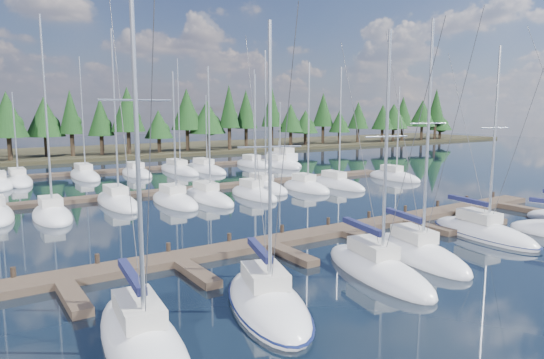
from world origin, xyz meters
TOP-DOWN VIEW (x-y plane):
  - ground at (0.00, 30.00)m, footprint 260.00×260.00m
  - far_shore at (0.00, 90.00)m, footprint 220.00×30.00m
  - main_dock at (0.00, 17.36)m, footprint 44.00×6.13m
  - back_docks at (0.00, 49.58)m, footprint 50.00×21.80m
  - front_sailboat_0 at (-16.78, 9.26)m, footprint 3.55×9.44m
  - front_sailboat_1 at (-11.08, 9.76)m, footprint 5.42×8.87m
  - front_sailboat_2 at (-3.95, 10.30)m, footprint 4.35×9.13m
  - front_sailboat_3 at (0.09, 11.05)m, footprint 4.33×8.68m
  - front_sailboat_4 at (7.65, 11.88)m, footprint 4.12×9.06m
  - back_sailboat_rows at (0.23, 45.20)m, footprint 45.44×32.93m
  - motor_yacht_right at (20.53, 54.85)m, footprint 3.35×9.11m
  - tree_line at (-2.93, 80.17)m, footprint 184.21×12.15m

SIDE VIEW (x-z plane):
  - ground at x=0.00m, z-range 0.00..0.00m
  - back_docks at x=0.00m, z-range 0.00..0.40m
  - main_dock at x=0.00m, z-range -0.25..0.65m
  - back_sailboat_rows at x=0.23m, z-range -7.91..8.44m
  - front_sailboat_1 at x=-11.08m, z-range -6.14..6.69m
  - front_sailboat_4 at x=7.65m, z-range -6.41..6.97m
  - front_sailboat_2 at x=-3.95m, z-range -6.29..6.86m
  - front_sailboat_3 at x=0.09m, z-range -6.79..7.38m
  - far_shore at x=0.00m, z-range 0.00..0.60m
  - front_sailboat_0 at x=-16.78m, z-range -7.75..8.36m
  - motor_yacht_right at x=20.53m, z-range -1.75..2.74m
  - tree_line at x=-2.93m, z-range 0.68..14.11m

